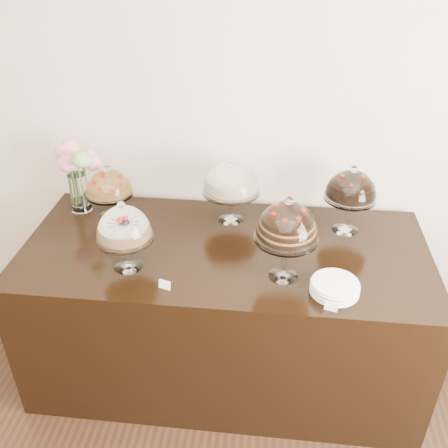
# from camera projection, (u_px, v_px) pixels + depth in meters

# --- Properties ---
(wall_back) EXTENTS (5.00, 0.04, 3.00)m
(wall_back) POSITION_uv_depth(u_px,v_px,m) (220.00, 106.00, 2.86)
(wall_back) COLOR beige
(wall_back) RESTS_ON ground
(display_counter) EXTENTS (2.20, 1.00, 0.90)m
(display_counter) POSITION_uv_depth(u_px,v_px,m) (225.00, 310.00, 2.94)
(display_counter) COLOR black
(display_counter) RESTS_ON ground
(cake_stand_sugar_sponge) EXTENTS (0.28, 0.28, 0.38)m
(cake_stand_sugar_sponge) POSITION_uv_depth(u_px,v_px,m) (124.00, 227.00, 2.43)
(cake_stand_sugar_sponge) COLOR white
(cake_stand_sugar_sponge) RESTS_ON display_counter
(cake_stand_choco_layer) EXTENTS (0.31, 0.31, 0.45)m
(cake_stand_choco_layer) POSITION_uv_depth(u_px,v_px,m) (287.00, 225.00, 2.33)
(cake_stand_choco_layer) COLOR white
(cake_stand_choco_layer) RESTS_ON display_counter
(cake_stand_cheesecake) EXTENTS (0.33, 0.33, 0.40)m
(cake_stand_cheesecake) POSITION_uv_depth(u_px,v_px,m) (231.00, 180.00, 2.81)
(cake_stand_cheesecake) COLOR white
(cake_stand_cheesecake) RESTS_ON display_counter
(cake_stand_dark_choco) EXTENTS (0.29, 0.29, 0.40)m
(cake_stand_dark_choco) POSITION_uv_depth(u_px,v_px,m) (351.00, 188.00, 2.71)
(cake_stand_dark_choco) COLOR white
(cake_stand_dark_choco) RESTS_ON display_counter
(cake_stand_fruit_tart) EXTENTS (0.28, 0.28, 0.33)m
(cake_stand_fruit_tart) POSITION_uv_depth(u_px,v_px,m) (109.00, 185.00, 2.89)
(cake_stand_fruit_tart) COLOR white
(cake_stand_fruit_tart) RESTS_ON display_counter
(flower_vase) EXTENTS (0.25, 0.29, 0.43)m
(flower_vase) POSITION_uv_depth(u_px,v_px,m) (77.00, 169.00, 2.91)
(flower_vase) COLOR white
(flower_vase) RESTS_ON display_counter
(plate_stack) EXTENTS (0.23, 0.23, 0.06)m
(plate_stack) POSITION_uv_depth(u_px,v_px,m) (335.00, 287.00, 2.36)
(plate_stack) COLOR white
(plate_stack) RESTS_ON display_counter
(price_card_left) EXTENTS (0.06, 0.03, 0.04)m
(price_card_left) POSITION_uv_depth(u_px,v_px,m) (165.00, 285.00, 2.40)
(price_card_left) COLOR white
(price_card_left) RESTS_ON display_counter
(price_card_right) EXTENTS (0.06, 0.03, 0.04)m
(price_card_right) POSITION_uv_depth(u_px,v_px,m) (331.00, 306.00, 2.26)
(price_card_right) COLOR white
(price_card_right) RESTS_ON display_counter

